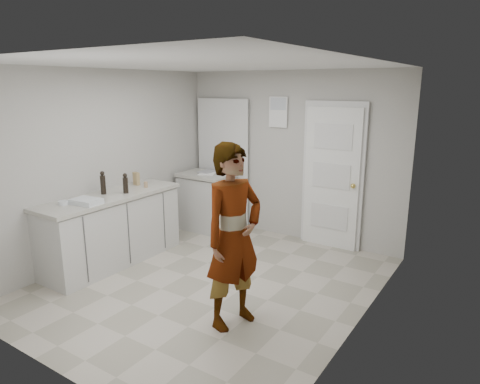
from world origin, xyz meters
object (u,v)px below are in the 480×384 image
Objects in this scene: person at (234,237)px; cake_mix_box at (136,179)px; egg_bowl at (63,203)px; baking_dish at (86,202)px; oil_cruet_b at (103,183)px; spice_jar at (146,185)px; oil_cruet_a at (125,184)px.

cake_mix_box is at bearing 82.95° from person.
baking_dish is at bearing 40.86° from egg_bowl.
person reaches higher than oil_cruet_b.
spice_jar is 0.26× the size of oil_cruet_b.
oil_cruet_b is 0.48m from baking_dish.
oil_cruet_a reaches higher than cake_mix_box.
spice_jar reaches higher than egg_bowl.
cake_mix_box is 0.59× the size of oil_cruet_b.
cake_mix_box reaches higher than spice_jar.
oil_cruet_b reaches higher than baking_dish.
egg_bowl is at bearing 111.83° from person.
spice_jar is 0.30× the size of oil_cruet_a.
cake_mix_box is 0.23m from spice_jar.
oil_cruet_a is 2.27× the size of egg_bowl.
egg_bowl is at bearing -139.14° from baking_dish.
spice_jar is 0.60m from oil_cruet_b.
egg_bowl is at bearing -89.30° from oil_cruet_b.
person is at bearing -8.52° from oil_cruet_b.
person is 22.82× the size of spice_jar.
spice_jar is (-2.06, 0.90, 0.07)m from person.
baking_dish is (0.02, -0.99, -0.01)m from spice_jar.
person reaches higher than oil_cruet_a.
oil_cruet_a reaches higher than baking_dish.
egg_bowl is (-0.19, -0.79, -0.10)m from oil_cruet_a.
baking_dish is at bearing -88.89° from spice_jar.
person is at bearing 2.42° from baking_dish.
person is 2.47m from cake_mix_box.
spice_jar is at bearing 81.24° from egg_bowl.
oil_cruet_a is at bearing -87.43° from spice_jar.
person is 10.00× the size of cake_mix_box.
egg_bowl is (-2.24, -0.26, 0.05)m from person.
egg_bowl is (0.01, -0.59, -0.12)m from oil_cruet_b.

